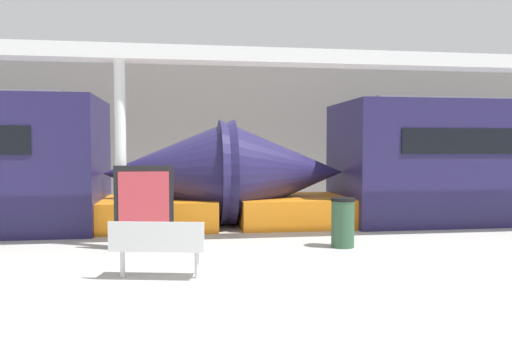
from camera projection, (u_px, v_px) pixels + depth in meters
name	position (u px, v px, depth m)	size (l,w,h in m)	color
ground_plane	(314.00, 303.00, 6.21)	(60.00, 60.00, 0.00)	#B2AFA8
station_wall	(228.00, 132.00, 17.59)	(56.00, 0.20, 5.00)	gray
train_left	(510.00, 164.00, 13.50)	(15.57, 2.93, 3.20)	#231E4C
bench_near	(158.00, 244.00, 7.31)	(1.46, 0.71, 0.86)	silver
trash_bin	(343.00, 222.00, 9.68)	(0.47, 0.47, 0.96)	#2D5138
poster_board	(144.00, 207.00, 9.44)	(1.11, 0.07, 1.60)	black
support_column_near	(121.00, 155.00, 9.57)	(0.21, 0.21, 3.59)	silver
canopy_beam	(119.00, 53.00, 9.46)	(28.00, 0.60, 0.28)	silver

